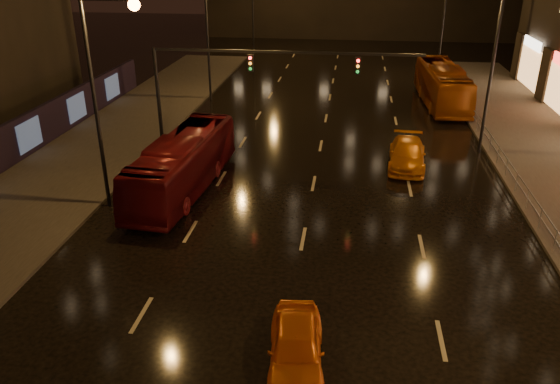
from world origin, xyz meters
name	(u,v)px	position (x,y,z in m)	size (l,w,h in m)	color
ground	(319,157)	(0.00, 20.00, 0.00)	(140.00, 140.00, 0.00)	black
sidewalk_left	(64,176)	(-13.50, 15.00, 0.07)	(7.00, 70.00, 0.15)	#38332D
traffic_signal	(233,75)	(-5.06, 20.00, 4.74)	(15.31, 0.32, 6.20)	black
railing_right	(507,163)	(10.20, 18.00, 0.90)	(0.05, 56.00, 1.00)	#99999E
bus_red	(183,164)	(-6.54, 14.35, 1.44)	(2.41, 10.31, 2.87)	#5C0D13
bus_curb	(442,85)	(8.72, 32.94, 1.55)	(2.61, 11.16, 3.11)	#95420E
taxi_near	(296,347)	(0.50, 2.24, 0.69)	(1.63, 4.04, 1.38)	orange
taxi_far	(407,154)	(5.05, 19.19, 0.71)	(1.99, 4.89, 1.42)	orange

